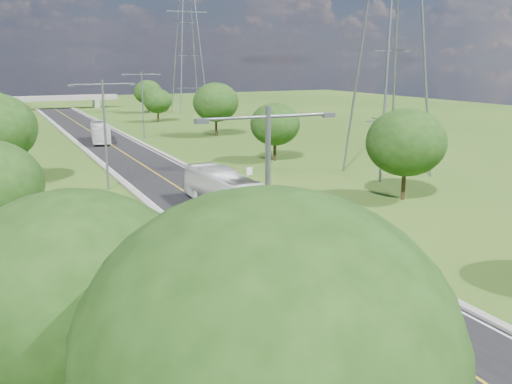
% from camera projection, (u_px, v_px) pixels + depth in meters
% --- Properties ---
extents(ground, '(260.00, 260.00, 0.00)m').
position_uv_depth(ground, '(134.00, 160.00, 68.60)').
color(ground, '#294814').
rests_on(ground, ground).
extents(road, '(8.00, 150.00, 0.06)m').
position_uv_depth(road, '(123.00, 152.00, 73.87)').
color(road, black).
rests_on(road, ground).
extents(curb_left, '(0.50, 150.00, 0.22)m').
position_uv_depth(curb_left, '(89.00, 154.00, 72.07)').
color(curb_left, gray).
rests_on(curb_left, ground).
extents(curb_right, '(0.50, 150.00, 0.22)m').
position_uv_depth(curb_right, '(155.00, 149.00, 75.63)').
color(curb_right, gray).
rests_on(curb_right, ground).
extents(speed_limit_sign, '(0.55, 0.09, 2.40)m').
position_uv_depth(speed_limit_sign, '(249.00, 175.00, 51.05)').
color(speed_limit_sign, slate).
rests_on(speed_limit_sign, ground).
extents(overpass, '(30.00, 3.00, 3.20)m').
position_uv_depth(overpass, '(54.00, 99.00, 138.42)').
color(overpass, gray).
rests_on(overpass, ground).
extents(streetlight_near_left, '(5.90, 0.25, 10.00)m').
position_uv_depth(streetlight_near_left, '(268.00, 209.00, 22.52)').
color(streetlight_near_left, slate).
rests_on(streetlight_near_left, ground).
extents(streetlight_mid_left, '(5.90, 0.25, 10.00)m').
position_uv_depth(streetlight_mid_left, '(105.00, 125.00, 51.55)').
color(streetlight_mid_left, slate).
rests_on(streetlight_mid_left, ground).
extents(streetlight_far_right, '(5.90, 0.25, 10.00)m').
position_uv_depth(streetlight_far_right, '(143.00, 99.00, 85.60)').
color(streetlight_far_right, slate).
rests_on(streetlight_far_right, ground).
extents(power_tower_near, '(9.00, 6.40, 28.00)m').
position_uv_depth(power_tower_near, '(393.00, 36.00, 57.04)').
color(power_tower_near, slate).
rests_on(power_tower_near, ground).
extents(power_tower_far, '(9.00, 6.40, 28.00)m').
position_uv_depth(power_tower_far, '(188.00, 49.00, 124.69)').
color(power_tower_far, slate).
rests_on(power_tower_far, ground).
extents(tree_la, '(7.14, 7.14, 8.30)m').
position_uv_depth(tree_la, '(75.00, 298.00, 15.81)').
color(tree_la, black).
rests_on(tree_la, ground).
extents(tree_lf, '(7.98, 7.98, 9.28)m').
position_uv_depth(tree_lf, '(268.00, 352.00, 11.65)').
color(tree_lf, black).
rests_on(tree_lf, ground).
extents(tree_rb, '(6.72, 6.72, 7.82)m').
position_uv_depth(tree_rb, '(406.00, 142.00, 47.79)').
color(tree_rb, black).
rests_on(tree_rb, ground).
extents(tree_rc, '(5.88, 5.88, 6.84)m').
position_uv_depth(tree_rc, '(275.00, 124.00, 66.86)').
color(tree_rc, black).
rests_on(tree_rc, ground).
extents(tree_rd, '(7.14, 7.14, 8.30)m').
position_uv_depth(tree_rd, '(216.00, 102.00, 88.59)').
color(tree_rd, black).
rests_on(tree_rd, ground).
extents(tree_re, '(5.46, 5.46, 6.35)m').
position_uv_depth(tree_re, '(158.00, 101.00, 108.94)').
color(tree_re, black).
rests_on(tree_re, ground).
extents(tree_rf, '(6.30, 6.30, 7.33)m').
position_uv_depth(tree_rf, '(148.00, 92.00, 127.85)').
color(tree_rf, black).
rests_on(tree_rf, ground).
extents(bus_outbound, '(2.75, 11.20, 3.11)m').
position_uv_depth(bus_outbound, '(223.00, 190.00, 45.30)').
color(bus_outbound, white).
rests_on(bus_outbound, road).
extents(bus_inbound, '(3.77, 10.42, 2.84)m').
position_uv_depth(bus_inbound, '(100.00, 132.00, 82.50)').
color(bus_inbound, white).
rests_on(bus_inbound, road).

